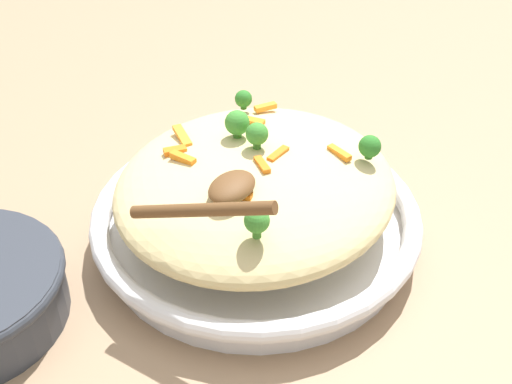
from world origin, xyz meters
TOP-DOWN VIEW (x-y plane):
  - ground_plane at (0.00, 0.00)m, footprint 2.40×2.40m
  - serving_bowl at (0.00, 0.00)m, footprint 0.36×0.36m
  - pasta_mound at (0.00, 0.00)m, footprint 0.32×0.29m
  - carrot_piece_0 at (-0.06, -0.05)m, footprint 0.02×0.04m
  - carrot_piece_1 at (0.00, -0.10)m, footprint 0.03×0.04m
  - carrot_piece_2 at (0.03, -0.08)m, footprint 0.03×0.02m
  - carrot_piece_3 at (0.01, 0.01)m, footprint 0.02×0.03m
  - carrot_piece_4 at (-0.02, 0.02)m, footprint 0.03×0.01m
  - carrot_piece_5 at (-0.06, 0.07)m, footprint 0.02×0.03m
  - carrot_piece_6 at (0.04, -0.07)m, footprint 0.01×0.03m
  - carrot_piece_7 at (0.06, 0.01)m, footprint 0.02×0.04m
  - carrot_piece_8 at (-0.10, -0.05)m, footprint 0.03×0.02m
  - broccoli_floret_0 at (-0.02, -0.01)m, footprint 0.02×0.02m
  - broccoli_floret_1 at (-0.07, 0.09)m, footprint 0.02×0.02m
  - broccoli_floret_2 at (0.10, 0.06)m, footprint 0.02×0.02m
  - broccoli_floret_3 at (-0.09, -0.07)m, footprint 0.02×0.02m
  - broccoli_floret_4 at (-0.03, -0.04)m, footprint 0.03×0.03m
  - serving_spoon at (0.09, 0.02)m, footprint 0.11×0.14m

SIDE VIEW (x-z plane):
  - ground_plane at x=0.00m, z-range 0.00..0.00m
  - serving_bowl at x=0.00m, z-range 0.00..0.05m
  - pasta_mound at x=0.00m, z-range 0.04..0.11m
  - carrot_piece_1 at x=0.00m, z-range 0.10..0.11m
  - carrot_piece_2 at x=0.03m, z-range 0.10..0.11m
  - carrot_piece_8 at x=-0.10m, z-range 0.10..0.11m
  - carrot_piece_5 at x=-0.06m, z-range 0.10..0.11m
  - carrot_piece_0 at x=-0.06m, z-range 0.10..0.11m
  - carrot_piece_6 at x=0.04m, z-range 0.10..0.11m
  - carrot_piece_7 at x=0.06m, z-range 0.10..0.11m
  - carrot_piece_4 at x=-0.02m, z-range 0.11..0.11m
  - carrot_piece_3 at x=0.01m, z-range 0.11..0.11m
  - broccoli_floret_3 at x=-0.09m, z-range 0.10..0.13m
  - broccoli_floret_1 at x=-0.07m, z-range 0.10..0.13m
  - broccoli_floret_2 at x=0.10m, z-range 0.10..0.14m
  - serving_spoon at x=0.09m, z-range 0.09..0.15m
  - broccoli_floret_4 at x=-0.03m, z-range 0.11..0.14m
  - broccoli_floret_0 at x=-0.02m, z-range 0.11..0.14m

